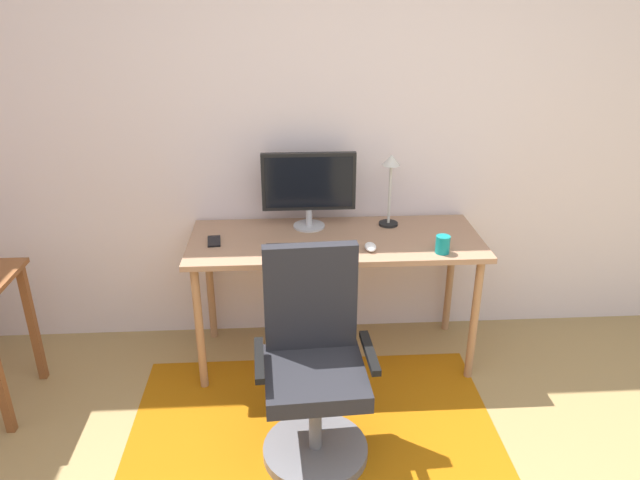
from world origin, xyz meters
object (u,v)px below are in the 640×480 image
desk_lamp (391,177)px  keyboard (307,249)px  office_chair (314,375)px  computer_mouse (370,247)px  desk (335,251)px  coffee_cup (443,244)px  cell_phone (214,241)px  monitor (309,185)px

desk_lamp → keyboard: bearing=-145.7°
desk_lamp → office_chair: size_ratio=0.42×
computer_mouse → office_chair: bearing=-119.3°
computer_mouse → office_chair: 0.76m
desk → coffee_cup: coffee_cup is taller
desk → keyboard: (-0.16, -0.16, 0.08)m
cell_phone → office_chair: (0.50, -0.73, -0.36)m
desk_lamp → computer_mouse: bearing=-114.0°
cell_phone → monitor: bearing=13.5°
office_chair → computer_mouse: bearing=57.6°
monitor → computer_mouse: 0.51m
monitor → keyboard: size_ratio=1.22×
computer_mouse → cell_phone: computer_mouse is taller
computer_mouse → desk_lamp: bearing=66.0°
monitor → cell_phone: 0.61m
keyboard → office_chair: 0.69m
office_chair → desk: bearing=75.0°
desk → monitor: (-0.14, 0.17, 0.33)m
keyboard → office_chair: size_ratio=0.43×
computer_mouse → desk_lamp: (0.15, 0.34, 0.27)m
keyboard → coffee_cup: (0.70, -0.07, 0.04)m
coffee_cup → computer_mouse: bearing=170.9°
monitor → office_chair: size_ratio=0.52×
computer_mouse → cell_phone: size_ratio=0.74×
monitor → office_chair: 1.10m
monitor → coffee_cup: monitor is taller
cell_phone → desk_lamp: (0.98, 0.19, 0.28)m
computer_mouse → desk: bearing=135.8°
desk → office_chair: office_chair is taller
monitor → coffee_cup: (0.67, -0.39, -0.21)m
computer_mouse → coffee_cup: 0.37m
desk → desk_lamp: (0.32, 0.17, 0.36)m
computer_mouse → desk_lamp: 0.46m
computer_mouse → office_chair: size_ratio=0.10×
office_chair → keyboard: bearing=87.3°
desk → desk_lamp: 0.52m
monitor → computer_mouse: (0.31, -0.34, -0.24)m
office_chair → monitor: bearing=85.7°
coffee_cup → desk: bearing=157.3°
keyboard → desk_lamp: size_ratio=1.03×
computer_mouse → cell_phone: 0.84m
keyboard → office_chair: office_chair is taller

